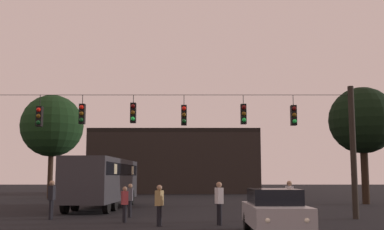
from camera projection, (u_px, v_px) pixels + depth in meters
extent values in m
plane|color=black|center=(170.00, 205.00, 32.40)|extent=(168.00, 168.00, 0.00)
cylinder|color=black|center=(351.00, 152.00, 22.41)|extent=(0.28, 0.28, 6.20)
cylinder|color=black|center=(162.00, 95.00, 22.71)|extent=(17.70, 0.02, 0.02)
cylinder|color=black|center=(38.00, 101.00, 22.64)|extent=(0.03, 0.03, 0.54)
cube|color=black|center=(37.00, 116.00, 22.55)|extent=(0.26, 0.32, 0.95)
sphere|color=red|center=(36.00, 110.00, 22.41)|extent=(0.20, 0.20, 0.20)
sphere|color=#5B3D0C|center=(36.00, 116.00, 22.37)|extent=(0.20, 0.20, 0.20)
sphere|color=#0C4219|center=(35.00, 122.00, 22.33)|extent=(0.20, 0.20, 0.20)
cylinder|color=black|center=(80.00, 100.00, 22.66)|extent=(0.03, 0.03, 0.43)
cube|color=black|center=(80.00, 114.00, 22.57)|extent=(0.26, 0.32, 0.95)
sphere|color=red|center=(79.00, 107.00, 22.43)|extent=(0.20, 0.20, 0.20)
sphere|color=#5B3D0C|center=(79.00, 113.00, 22.40)|extent=(0.20, 0.20, 0.20)
sphere|color=#0C4219|center=(79.00, 120.00, 22.36)|extent=(0.20, 0.20, 0.20)
cylinder|color=black|center=(131.00, 99.00, 22.68)|extent=(0.03, 0.03, 0.38)
cube|color=black|center=(131.00, 113.00, 22.59)|extent=(0.26, 0.32, 0.95)
sphere|color=#510A0A|center=(130.00, 106.00, 22.45)|extent=(0.20, 0.20, 0.20)
sphere|color=#5B3D0C|center=(130.00, 112.00, 22.41)|extent=(0.20, 0.20, 0.20)
sphere|color=#1EE04C|center=(130.00, 119.00, 22.38)|extent=(0.20, 0.20, 0.20)
cylinder|color=black|center=(182.00, 100.00, 22.68)|extent=(0.03, 0.03, 0.48)
cube|color=black|center=(182.00, 115.00, 22.59)|extent=(0.26, 0.32, 0.95)
sphere|color=red|center=(182.00, 108.00, 22.45)|extent=(0.20, 0.20, 0.20)
sphere|color=#5B3D0C|center=(182.00, 115.00, 22.41)|extent=(0.20, 0.20, 0.20)
sphere|color=#0C4219|center=(182.00, 121.00, 22.37)|extent=(0.20, 0.20, 0.20)
cylinder|color=black|center=(241.00, 100.00, 22.70)|extent=(0.03, 0.03, 0.43)
cube|color=black|center=(241.00, 114.00, 22.61)|extent=(0.26, 0.32, 0.95)
sphere|color=#510A0A|center=(241.00, 107.00, 22.47)|extent=(0.20, 0.20, 0.20)
sphere|color=#5B3D0C|center=(241.00, 114.00, 22.43)|extent=(0.20, 0.20, 0.20)
sphere|color=#1EE04C|center=(242.00, 120.00, 22.39)|extent=(0.20, 0.20, 0.20)
cylinder|color=black|center=(291.00, 100.00, 22.71)|extent=(0.03, 0.03, 0.49)
cube|color=black|center=(291.00, 115.00, 22.62)|extent=(0.26, 0.32, 0.95)
sphere|color=#510A0A|center=(292.00, 109.00, 22.48)|extent=(0.20, 0.20, 0.20)
sphere|color=#5B3D0C|center=(292.00, 115.00, 22.44)|extent=(0.20, 0.20, 0.20)
sphere|color=#1EE04C|center=(292.00, 121.00, 22.40)|extent=(0.20, 0.20, 0.20)
cube|color=#2D2D33|center=(101.00, 180.00, 29.46)|extent=(2.87, 11.08, 2.50)
cube|color=black|center=(101.00, 170.00, 29.54)|extent=(2.88, 10.42, 0.70)
cylinder|color=black|center=(97.00, 197.00, 33.26)|extent=(0.31, 1.01, 1.00)
cylinder|color=black|center=(129.00, 197.00, 33.20)|extent=(0.31, 1.01, 1.00)
cylinder|color=black|center=(73.00, 202.00, 27.15)|extent=(0.31, 1.01, 1.00)
cylinder|color=black|center=(112.00, 202.00, 27.09)|extent=(0.31, 1.01, 1.00)
cylinder|color=black|center=(62.00, 204.00, 25.19)|extent=(0.31, 1.01, 1.00)
cylinder|color=black|center=(104.00, 204.00, 25.13)|extent=(0.31, 1.01, 1.00)
cube|color=beige|center=(112.00, 170.00, 32.81)|extent=(2.59, 0.88, 0.56)
cube|color=beige|center=(91.00, 169.00, 26.81)|extent=(2.59, 0.88, 0.56)
cube|color=#99999E|center=(272.00, 215.00, 16.14)|extent=(1.81, 4.31, 0.68)
cube|color=black|center=(271.00, 197.00, 16.37)|extent=(1.59, 2.33, 0.52)
cylinder|color=black|center=(306.00, 230.00, 14.69)|extent=(0.22, 0.64, 0.64)
cylinder|color=black|center=(255.00, 230.00, 14.69)|extent=(0.22, 0.64, 0.64)
cylinder|color=black|center=(288.00, 221.00, 17.51)|extent=(0.22, 0.64, 0.64)
cylinder|color=black|center=(245.00, 221.00, 17.50)|extent=(0.22, 0.64, 0.64)
sphere|color=white|center=(304.00, 220.00, 14.06)|extent=(0.18, 0.18, 0.18)
sphere|color=white|center=(265.00, 220.00, 14.06)|extent=(0.18, 0.18, 0.18)
cylinder|color=black|center=(48.00, 210.00, 21.64)|extent=(0.14, 0.14, 0.87)
cylinder|color=black|center=(49.00, 210.00, 21.80)|extent=(0.14, 0.14, 0.87)
cube|color=black|center=(49.00, 193.00, 21.82)|extent=(0.27, 0.38, 0.65)
sphere|color=#8C6B51|center=(49.00, 183.00, 21.88)|extent=(0.24, 0.24, 0.24)
cylinder|color=black|center=(288.00, 211.00, 21.20)|extent=(0.14, 0.14, 0.87)
cylinder|color=black|center=(287.00, 210.00, 21.35)|extent=(0.14, 0.14, 0.87)
cube|color=silver|center=(287.00, 193.00, 21.37)|extent=(0.33, 0.41, 0.65)
sphere|color=#8C6B51|center=(287.00, 183.00, 21.43)|extent=(0.23, 0.23, 0.23)
cylinder|color=black|center=(122.00, 213.00, 20.42)|extent=(0.14, 0.14, 0.75)
cylinder|color=black|center=(122.00, 214.00, 20.27)|extent=(0.14, 0.14, 0.75)
cube|color=maroon|center=(122.00, 198.00, 20.43)|extent=(0.35, 0.42, 0.56)
sphere|color=#8C6B51|center=(122.00, 189.00, 20.48)|extent=(0.20, 0.20, 0.20)
cylinder|color=black|center=(156.00, 216.00, 18.77)|extent=(0.14, 0.14, 0.79)
cylinder|color=black|center=(157.00, 216.00, 18.92)|extent=(0.14, 0.14, 0.79)
cube|color=#997F4C|center=(157.00, 198.00, 18.93)|extent=(0.34, 0.42, 0.60)
sphere|color=#8C6B51|center=(157.00, 188.00, 18.99)|extent=(0.22, 0.22, 0.22)
cylinder|color=black|center=(216.00, 214.00, 19.29)|extent=(0.14, 0.14, 0.85)
cylinder|color=black|center=(218.00, 215.00, 19.14)|extent=(0.14, 0.14, 0.85)
cube|color=silver|center=(217.00, 196.00, 19.31)|extent=(0.35, 0.42, 0.64)
sphere|color=#8C6B51|center=(217.00, 185.00, 19.36)|extent=(0.23, 0.23, 0.23)
cylinder|color=black|center=(128.00, 209.00, 23.00)|extent=(0.14, 0.14, 0.79)
cylinder|color=black|center=(127.00, 209.00, 22.84)|extent=(0.14, 0.14, 0.79)
cube|color=#4C4C56|center=(128.00, 194.00, 23.01)|extent=(0.24, 0.36, 0.59)
sphere|color=#8C6B51|center=(128.00, 186.00, 23.06)|extent=(0.21, 0.21, 0.21)
cube|color=black|center=(172.00, 164.00, 57.46)|extent=(19.59, 8.27, 6.88)
cube|color=black|center=(172.00, 133.00, 57.93)|extent=(19.59, 8.27, 0.50)
cylinder|color=#2D2116|center=(48.00, 173.00, 43.09)|extent=(0.47, 0.47, 4.56)
sphere|color=black|center=(49.00, 126.00, 43.64)|extent=(5.66, 5.66, 5.66)
cylinder|color=black|center=(362.00, 174.00, 34.14)|extent=(0.52, 0.52, 4.29)
sphere|color=black|center=(360.00, 120.00, 34.63)|extent=(4.80, 4.80, 4.80)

